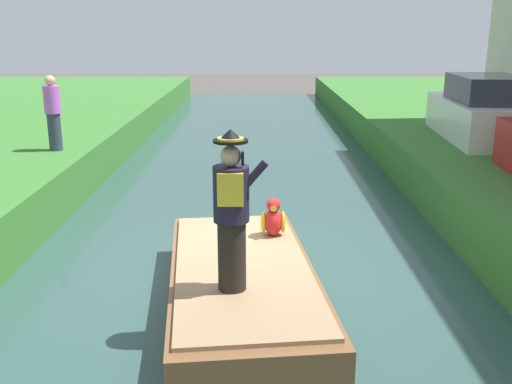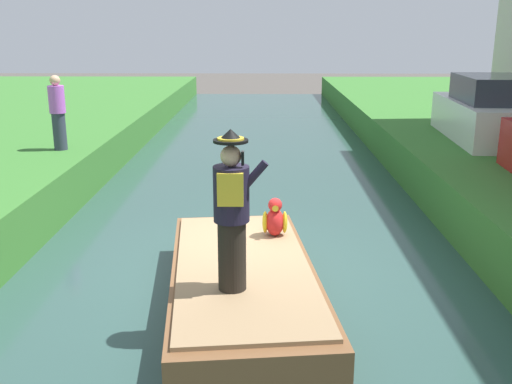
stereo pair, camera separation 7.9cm
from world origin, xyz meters
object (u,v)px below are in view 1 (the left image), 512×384
Objects in this scene: person_pirate at (233,212)px; parked_car_white at (484,112)px; boat at (243,287)px; person_bystander at (54,113)px; parrot_plush at (274,219)px.

person_pirate is 9.52m from parked_car_white.
parked_car_white is at bearing 54.57° from person_pirate.
person_bystander is at bearing 126.72° from boat.
parrot_plush is (0.42, 1.07, 0.55)m from boat.
boat is 7.11m from person_bystander.
parrot_plush reaches higher than boat.
boat is at bearing -128.64° from parked_car_white.
parrot_plush is (0.52, 1.78, -0.68)m from person_pirate.
person_bystander is (-4.16, 5.58, 1.44)m from boat.
person_pirate reaches higher than parked_car_white.
boat is at bearing 83.48° from person_pirate.
person_bystander is (-4.07, 6.29, 0.21)m from person_pirate.
parked_car_white is (5.56, 6.95, 1.26)m from boat.
person_bystander reaches higher than parrot_plush.
person_pirate is 7.49m from person_bystander.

